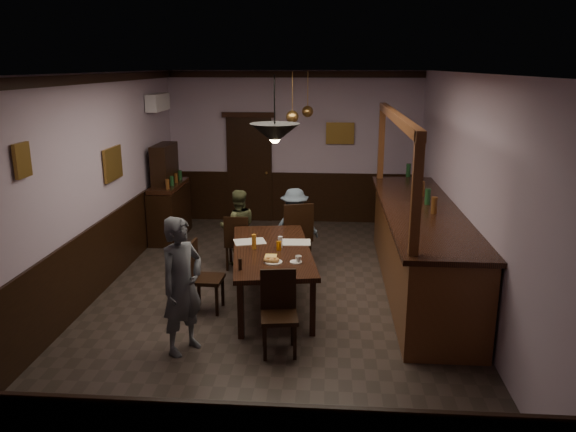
# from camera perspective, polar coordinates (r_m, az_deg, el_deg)

# --- Properties ---
(room) EXTENTS (5.01, 8.01, 3.01)m
(room) POSITION_cam_1_polar(r_m,az_deg,el_deg) (7.32, -1.33, 2.47)
(room) COLOR #2D2621
(room) RESTS_ON ground
(dining_table) EXTENTS (1.33, 2.33, 0.75)m
(dining_table) POSITION_cam_1_polar(r_m,az_deg,el_deg) (7.44, -1.65, -3.83)
(dining_table) COLOR black
(dining_table) RESTS_ON ground
(chair_far_left) EXTENTS (0.38, 0.38, 0.87)m
(chair_far_left) POSITION_cam_1_polar(r_m,az_deg,el_deg) (8.71, -5.15, -2.45)
(chair_far_left) COLOR black
(chair_far_left) RESTS_ON ground
(chair_far_right) EXTENTS (0.57, 0.57, 1.07)m
(chair_far_right) POSITION_cam_1_polar(r_m,az_deg,el_deg) (8.70, 0.91, -1.69)
(chair_far_right) COLOR black
(chair_far_right) RESTS_ON ground
(chair_near) EXTENTS (0.45, 0.45, 0.92)m
(chair_near) POSITION_cam_1_polar(r_m,az_deg,el_deg) (6.28, -0.94, -9.32)
(chair_near) COLOR black
(chair_near) RESTS_ON ground
(chair_side) EXTENTS (0.42, 0.42, 0.92)m
(chair_side) POSITION_cam_1_polar(r_m,az_deg,el_deg) (7.34, -8.82, -5.78)
(chair_side) COLOR black
(chair_side) RESTS_ON ground
(person_standing) EXTENTS (0.61, 0.67, 1.55)m
(person_standing) POSITION_cam_1_polar(r_m,az_deg,el_deg) (6.27, -10.71, -6.97)
(person_standing) COLOR #4F535B
(person_standing) RESTS_ON ground
(person_seated_left) EXTENTS (0.69, 0.60, 1.21)m
(person_seated_left) POSITION_cam_1_polar(r_m,az_deg,el_deg) (8.93, -5.09, -1.15)
(person_seated_left) COLOR #4B4F2F
(person_seated_left) RESTS_ON ground
(person_seated_right) EXTENTS (0.88, 0.64, 1.22)m
(person_seated_right) POSITION_cam_1_polar(r_m,az_deg,el_deg) (8.97, 0.66, -1.00)
(person_seated_right) COLOR #4E5F70
(person_seated_right) RESTS_ON ground
(newspaper_left) EXTENTS (0.49, 0.41, 0.01)m
(newspaper_left) POSITION_cam_1_polar(r_m,az_deg,el_deg) (7.72, -3.91, -2.61)
(newspaper_left) COLOR silver
(newspaper_left) RESTS_ON dining_table
(newspaper_right) EXTENTS (0.44, 0.32, 0.01)m
(newspaper_right) POSITION_cam_1_polar(r_m,az_deg,el_deg) (7.67, 0.73, -2.68)
(newspaper_right) COLOR silver
(newspaper_right) RESTS_ON dining_table
(napkin) EXTENTS (0.17, 0.17, 0.00)m
(napkin) POSITION_cam_1_polar(r_m,az_deg,el_deg) (7.15, -1.75, -4.06)
(napkin) COLOR #F0C158
(napkin) RESTS_ON dining_table
(saucer) EXTENTS (0.15, 0.15, 0.01)m
(saucer) POSITION_cam_1_polar(r_m,az_deg,el_deg) (6.92, 0.81, -4.68)
(saucer) COLOR white
(saucer) RESTS_ON dining_table
(coffee_cup) EXTENTS (0.09, 0.09, 0.07)m
(coffee_cup) POSITION_cam_1_polar(r_m,az_deg,el_deg) (6.90, 1.07, -4.37)
(coffee_cup) COLOR white
(coffee_cup) RESTS_ON saucer
(pastry_plate) EXTENTS (0.22, 0.22, 0.01)m
(pastry_plate) POSITION_cam_1_polar(r_m,az_deg,el_deg) (6.91, -1.49, -4.70)
(pastry_plate) COLOR white
(pastry_plate) RESTS_ON dining_table
(pastry_ring_a) EXTENTS (0.13, 0.13, 0.04)m
(pastry_ring_a) POSITION_cam_1_polar(r_m,az_deg,el_deg) (6.92, -1.99, -4.46)
(pastry_ring_a) COLOR #C68C47
(pastry_ring_a) RESTS_ON pastry_plate
(pastry_ring_b) EXTENTS (0.13, 0.13, 0.04)m
(pastry_ring_b) POSITION_cam_1_polar(r_m,az_deg,el_deg) (6.90, -1.42, -4.49)
(pastry_ring_b) COLOR #C68C47
(pastry_ring_b) RESTS_ON pastry_plate
(soda_can) EXTENTS (0.07, 0.07, 0.12)m
(soda_can) POSITION_cam_1_polar(r_m,az_deg,el_deg) (7.36, -0.94, -3.02)
(soda_can) COLOR orange
(soda_can) RESTS_ON dining_table
(beer_glass) EXTENTS (0.06, 0.06, 0.20)m
(beer_glass) POSITION_cam_1_polar(r_m,az_deg,el_deg) (7.40, -3.47, -2.62)
(beer_glass) COLOR #BF721E
(beer_glass) RESTS_ON dining_table
(water_glass) EXTENTS (0.06, 0.06, 0.15)m
(water_glass) POSITION_cam_1_polar(r_m,az_deg,el_deg) (7.46, -0.79, -2.65)
(water_glass) COLOR silver
(water_glass) RESTS_ON dining_table
(pepper_mill) EXTENTS (0.04, 0.04, 0.14)m
(pepper_mill) POSITION_cam_1_polar(r_m,az_deg,el_deg) (6.68, -4.89, -4.90)
(pepper_mill) COLOR black
(pepper_mill) RESTS_ON dining_table
(sideboard) EXTENTS (0.47, 1.31, 1.73)m
(sideboard) POSITION_cam_1_polar(r_m,az_deg,el_deg) (10.47, -12.02, 1.50)
(sideboard) COLOR black
(sideboard) RESTS_ON ground
(bar_counter) EXTENTS (1.03, 4.43, 2.48)m
(bar_counter) POSITION_cam_1_polar(r_m,az_deg,el_deg) (8.14, 13.20, -2.99)
(bar_counter) COLOR #542E16
(bar_counter) RESTS_ON ground
(door_back) EXTENTS (0.90, 0.06, 2.10)m
(door_back) POSITION_cam_1_polar(r_m,az_deg,el_deg) (11.36, -3.93, 4.69)
(door_back) COLOR black
(door_back) RESTS_ON ground
(ac_unit) EXTENTS (0.20, 0.85, 0.30)m
(ac_unit) POSITION_cam_1_polar(r_m,az_deg,el_deg) (10.49, -13.08, 11.19)
(ac_unit) COLOR white
(ac_unit) RESTS_ON ground
(picture_left_small) EXTENTS (0.04, 0.28, 0.36)m
(picture_left_small) POSITION_cam_1_polar(r_m,az_deg,el_deg) (6.42, -25.40, 5.14)
(picture_left_small) COLOR olive
(picture_left_small) RESTS_ON ground
(picture_left_large) EXTENTS (0.04, 0.62, 0.48)m
(picture_left_large) POSITION_cam_1_polar(r_m,az_deg,el_deg) (8.63, -17.36, 5.09)
(picture_left_large) COLOR olive
(picture_left_large) RESTS_ON ground
(picture_back) EXTENTS (0.55, 0.04, 0.42)m
(picture_back) POSITION_cam_1_polar(r_m,az_deg,el_deg) (11.14, 5.31, 8.37)
(picture_back) COLOR olive
(picture_back) RESTS_ON ground
(pendant_iron) EXTENTS (0.56, 0.56, 0.75)m
(pendant_iron) POSITION_cam_1_polar(r_m,az_deg,el_deg) (6.28, -1.36, 8.37)
(pendant_iron) COLOR black
(pendant_iron) RESTS_ON ground
(pendant_brass_mid) EXTENTS (0.20, 0.20, 0.81)m
(pendant_brass_mid) POSITION_cam_1_polar(r_m,az_deg,el_deg) (9.04, 0.44, 10.03)
(pendant_brass_mid) COLOR #BF8C3F
(pendant_brass_mid) RESTS_ON ground
(pendant_brass_far) EXTENTS (0.20, 0.20, 0.81)m
(pendant_brass_far) POSITION_cam_1_polar(r_m,az_deg,el_deg) (10.08, 2.00, 10.55)
(pendant_brass_far) COLOR #BF8C3F
(pendant_brass_far) RESTS_ON ground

